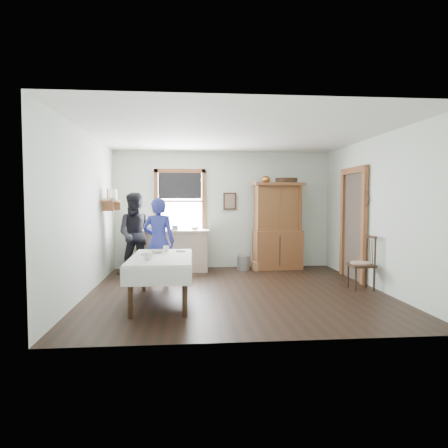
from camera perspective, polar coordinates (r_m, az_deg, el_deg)
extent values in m
cube|color=black|center=(7.01, 1.70, -9.49)|extent=(5.00, 5.00, 0.01)
cube|color=silver|center=(6.93, 1.74, 12.75)|extent=(5.00, 5.00, 0.01)
cube|color=#B6C1B3|center=(9.33, -0.11, 2.04)|extent=(5.00, 0.01, 2.70)
cube|color=#B6C1B3|center=(4.37, 5.62, 0.52)|extent=(5.00, 0.01, 2.70)
cube|color=#B6C1B3|center=(7.00, -19.07, 1.42)|extent=(0.01, 5.00, 2.70)
cube|color=#B6C1B3|center=(7.56, 20.90, 1.51)|extent=(0.01, 5.00, 2.70)
cube|color=white|center=(9.27, -6.28, 3.25)|extent=(1.00, 0.02, 1.30)
cube|color=brown|center=(9.27, -6.31, 7.55)|extent=(1.18, 0.06, 0.09)
cube|color=brown|center=(9.28, -6.25, -1.04)|extent=(1.18, 0.06, 0.09)
cube|color=brown|center=(9.28, -9.65, 3.23)|extent=(0.09, 0.06, 1.48)
cube|color=brown|center=(9.25, -2.90, 3.27)|extent=(0.09, 0.06, 1.48)
cube|color=black|center=(9.24, -6.30, 5.46)|extent=(0.98, 0.03, 0.59)
cube|color=#473C32|center=(8.33, 18.11, -0.35)|extent=(0.03, 0.90, 2.10)
cube|color=brown|center=(7.85, 19.38, -0.59)|extent=(0.08, 0.12, 2.10)
cube|color=brown|center=(8.79, 16.62, -0.14)|extent=(0.08, 0.12, 2.10)
cube|color=brown|center=(8.32, 18.06, 7.30)|extent=(0.08, 1.14, 0.12)
cube|color=brown|center=(8.43, -15.78, 3.14)|extent=(0.24, 1.00, 0.04)
cube|color=brown|center=(8.04, -16.29, 2.41)|extent=(0.22, 0.03, 0.18)
cube|color=brown|center=(8.83, -15.29, 2.50)|extent=(0.22, 0.03, 0.18)
cube|color=tan|center=(8.14, -16.18, 4.04)|extent=(0.03, 0.22, 0.24)
cylinder|color=silver|center=(8.78, -15.37, 4.00)|extent=(0.12, 0.12, 0.22)
cube|color=#312011|center=(9.30, 0.83, 3.27)|extent=(0.30, 0.04, 0.40)
torus|color=black|center=(7.80, 19.66, 4.31)|extent=(0.01, 0.27, 0.27)
cube|color=tan|center=(8.98, -7.29, -3.75)|extent=(1.64, 0.71, 0.92)
cube|color=brown|center=(9.19, 7.67, -0.30)|extent=(1.19, 0.63, 1.97)
cube|color=silver|center=(6.23, -8.91, -7.83)|extent=(0.97, 1.81, 0.72)
cube|color=#312011|center=(7.43, 19.00, -5.23)|extent=(0.44, 0.44, 0.96)
cube|color=gray|center=(9.05, 2.81, -5.56)|extent=(0.40, 0.40, 0.32)
cube|color=#A7754B|center=(9.06, 5.12, -5.98)|extent=(0.37, 0.29, 0.19)
imported|color=navy|center=(7.46, -9.31, -2.96)|extent=(0.60, 0.44, 1.50)
imported|color=black|center=(8.46, -12.31, -1.89)|extent=(0.78, 0.61, 1.60)
imported|color=silver|center=(5.78, -10.85, -4.62)|extent=(0.13, 0.13, 0.10)
imported|color=silver|center=(6.71, -8.28, -3.50)|extent=(0.13, 0.13, 0.10)
imported|color=silver|center=(6.55, -9.51, -3.87)|extent=(0.25, 0.25, 0.05)
imported|color=#786150|center=(8.80, -8.12, -0.83)|extent=(0.23, 0.27, 0.02)
imported|color=silver|center=(8.92, -4.21, -0.62)|extent=(0.20, 0.20, 0.06)
imported|color=silver|center=(8.48, -15.72, 3.46)|extent=(0.22, 0.22, 0.05)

